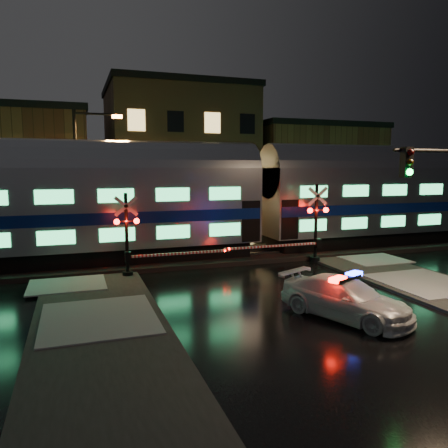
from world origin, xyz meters
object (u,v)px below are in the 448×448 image
(crossing_signal_right, at_px, (310,231))
(streetlight, at_px, (82,172))
(police_car, at_px, (345,298))
(crossing_signal_left, at_px, (136,243))

(crossing_signal_right, bearing_deg, streetlight, 148.09)
(police_car, distance_m, streetlight, 16.64)
(police_car, distance_m, crossing_signal_left, 9.46)
(crossing_signal_right, bearing_deg, police_car, -112.08)
(police_car, relative_size, streetlight, 0.60)
(police_car, relative_size, crossing_signal_right, 0.84)
(crossing_signal_left, distance_m, streetlight, 7.64)
(crossing_signal_left, relative_size, streetlight, 0.66)
(crossing_signal_left, bearing_deg, police_car, -52.74)
(police_car, height_order, crossing_signal_right, crossing_signal_right)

